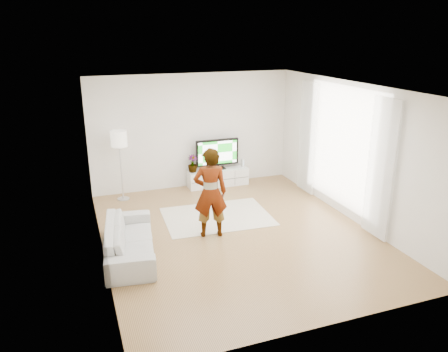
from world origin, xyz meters
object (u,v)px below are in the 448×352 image
object	(u,v)px
player	(210,193)
floor_lamp	(119,142)
media_console	(218,177)
television	(217,153)
rug	(217,217)
sofa	(130,239)

from	to	relation	value
player	floor_lamp	xyz separation A→B (m)	(-1.33, 2.51, 0.50)
player	media_console	bearing A→B (deg)	-100.75
media_console	player	size ratio (longest dim) A/B	0.89
media_console	television	size ratio (longest dim) A/B	1.39
player	floor_lamp	bearing A→B (deg)	-51.06
media_console	player	xyz separation A→B (m)	(-1.06, -2.66, 0.66)
rug	sofa	size ratio (longest dim) A/B	1.09
player	sofa	size ratio (longest dim) A/B	0.85
media_console	rug	xyz separation A→B (m)	(-0.66, -1.87, -0.21)
media_console	rug	world-z (taller)	media_console
rug	sofa	world-z (taller)	sofa
rug	television	bearing A→B (deg)	70.70
media_console	floor_lamp	size ratio (longest dim) A/B	0.94
media_console	television	bearing A→B (deg)	90.00
rug	player	size ratio (longest dim) A/B	1.28
rug	player	distance (m)	1.24
television	sofa	bearing A→B (deg)	-131.78
television	sofa	distance (m)	3.98
player	floor_lamp	distance (m)	2.88
television	sofa	size ratio (longest dim) A/B	0.54
media_console	floor_lamp	xyz separation A→B (m)	(-2.39, -0.15, 1.16)
floor_lamp	media_console	bearing A→B (deg)	3.70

